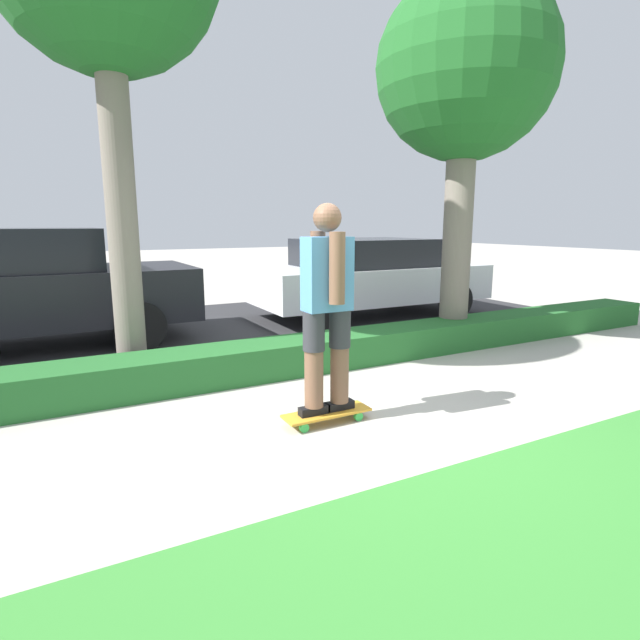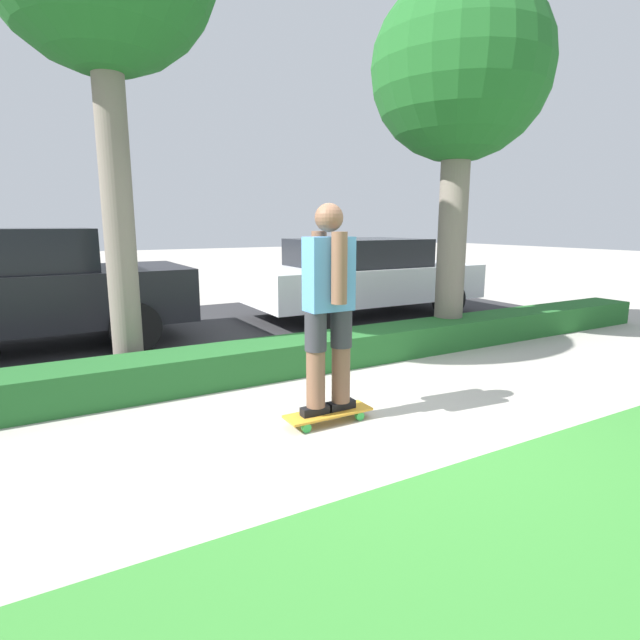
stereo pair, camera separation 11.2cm
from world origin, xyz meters
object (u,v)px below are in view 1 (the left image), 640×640
parked_car_middle (367,276)px  skateboard (327,414)px  parked_car_front (15,288)px  skater_person (327,304)px  tree_mid (466,74)px

parked_car_middle → skateboard: bearing=-126.7°
skateboard → parked_car_front: bearing=120.1°
skateboard → parked_car_middle: (3.06, 4.06, 0.66)m
skater_person → parked_car_middle: skater_person is taller
parked_car_front → parked_car_middle: 5.48m
skateboard → tree_mid: size_ratio=0.16×
skateboard → parked_car_front: parked_car_front is taller
parked_car_front → tree_mid: bearing=-25.4°
skateboard → parked_car_middle: parked_car_middle is taller
skateboard → skater_person: 0.94m
skater_person → parked_car_front: size_ratio=0.38×
skateboard → skater_person: (0.00, -0.00, 0.94)m
skater_person → tree_mid: tree_mid is taller
tree_mid → skateboard: bearing=-150.1°
tree_mid → skater_person: bearing=-150.1°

